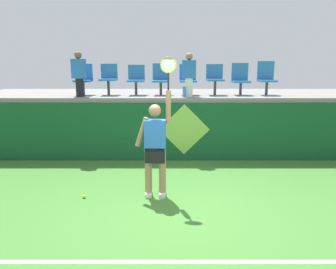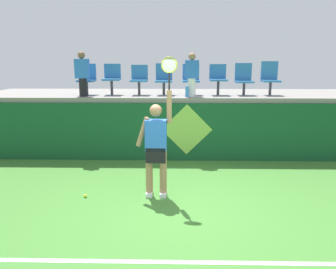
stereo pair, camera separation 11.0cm
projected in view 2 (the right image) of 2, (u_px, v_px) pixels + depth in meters
ground_plane at (179, 211)px, 5.64m from camera, size 40.00×40.00×0.00m
court_back_wall at (178, 132)px, 8.39m from camera, size 10.80×0.20×1.45m
spectator_platform at (178, 95)px, 9.43m from camera, size 10.80×2.58×0.12m
court_baseline_stripe at (180, 262)px, 4.22m from camera, size 9.72×0.08×0.01m
tennis_player at (156, 145)px, 6.06m from camera, size 0.75×0.28×2.55m
tennis_ball at (85, 196)px, 6.19m from camera, size 0.07×0.07×0.07m
water_bottle at (187, 92)px, 8.35m from camera, size 0.08×0.08×0.26m
stadium_chair_0 at (87, 78)px, 8.87m from camera, size 0.44×0.42×0.81m
stadium_chair_1 at (112, 77)px, 8.85m from camera, size 0.44×0.42×0.81m
stadium_chair_2 at (139, 78)px, 8.84m from camera, size 0.44×0.42×0.78m
stadium_chair_3 at (164, 78)px, 8.83m from camera, size 0.44×0.42×0.82m
stadium_chair_4 at (191, 78)px, 8.82m from camera, size 0.44×0.42×0.81m
stadium_chair_5 at (218, 78)px, 8.79m from camera, size 0.44×0.42×0.80m
stadium_chair_6 at (244, 78)px, 8.79m from camera, size 0.44×0.42×0.83m
stadium_chair_7 at (270, 77)px, 8.77m from camera, size 0.44×0.42×0.88m
spectator_0 at (192, 74)px, 8.38m from camera, size 0.34×0.20×1.09m
spectator_1 at (82, 73)px, 8.42m from camera, size 0.34×0.20×1.12m
wall_signage_mount at (186, 160)px, 8.45m from camera, size 1.27×0.01×1.44m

